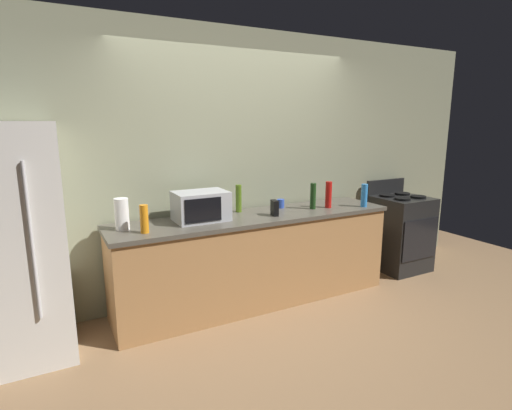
% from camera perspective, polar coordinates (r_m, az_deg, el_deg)
% --- Properties ---
extents(ground_plane, '(8.00, 8.00, 0.00)m').
position_cam_1_polar(ground_plane, '(3.92, 2.85, -15.55)').
color(ground_plane, '#93704C').
extents(back_wall, '(6.40, 0.10, 2.70)m').
position_cam_1_polar(back_wall, '(4.22, -2.63, 5.67)').
color(back_wall, gray).
rests_on(back_wall, ground_plane).
extents(counter_run, '(2.84, 0.64, 0.90)m').
position_cam_1_polar(counter_run, '(4.06, 0.00, -7.60)').
color(counter_run, '#B27F4C').
rests_on(counter_run, ground_plane).
extents(refrigerator, '(0.72, 0.73, 1.80)m').
position_cam_1_polar(refrigerator, '(3.51, -31.18, -4.84)').
color(refrigerator, white).
rests_on(refrigerator, ground_plane).
extents(stove_range, '(0.60, 0.61, 1.08)m').
position_cam_1_polar(stove_range, '(5.26, 19.66, -3.65)').
color(stove_range, black).
rests_on(stove_range, ground_plane).
extents(microwave, '(0.48, 0.35, 0.27)m').
position_cam_1_polar(microwave, '(3.73, -7.80, -0.15)').
color(microwave, '#B7BABF').
rests_on(microwave, counter_run).
extents(paper_towel_roll, '(0.12, 0.12, 0.27)m').
position_cam_1_polar(paper_towel_roll, '(3.56, -18.44, -1.24)').
color(paper_towel_roll, white).
rests_on(paper_towel_roll, counter_run).
extents(cordless_phone, '(0.07, 0.12, 0.15)m').
position_cam_1_polar(cordless_phone, '(3.90, 2.64, -0.41)').
color(cordless_phone, black).
rests_on(cordless_phone, counter_run).
extents(bottle_wine, '(0.06, 0.06, 0.27)m').
position_cam_1_polar(bottle_wine, '(4.22, 8.06, 1.26)').
color(bottle_wine, '#1E3F19').
rests_on(bottle_wine, counter_run).
extents(bottle_olive_oil, '(0.06, 0.06, 0.28)m').
position_cam_1_polar(bottle_olive_oil, '(4.04, -2.47, 0.93)').
color(bottle_olive_oil, '#4C6B19').
rests_on(bottle_olive_oil, counter_run).
extents(bottle_dish_soap, '(0.07, 0.07, 0.23)m').
position_cam_1_polar(bottle_dish_soap, '(3.41, -15.52, -1.92)').
color(bottle_dish_soap, orange).
rests_on(bottle_dish_soap, counter_run).
extents(bottle_hot_sauce, '(0.07, 0.07, 0.28)m').
position_cam_1_polar(bottle_hot_sauce, '(4.31, 10.21, 1.44)').
color(bottle_hot_sauce, red).
rests_on(bottle_hot_sauce, counter_run).
extents(bottle_spray_cleaner, '(0.07, 0.07, 0.24)m').
position_cam_1_polar(bottle_spray_cleaner, '(4.44, 15.04, 1.32)').
color(bottle_spray_cleaner, '#338CE5').
rests_on(bottle_spray_cleaner, counter_run).
extents(mug_blue, '(0.08, 0.08, 0.09)m').
position_cam_1_polar(mug_blue, '(4.26, 3.50, 0.21)').
color(mug_blue, '#2D4CB2').
rests_on(mug_blue, counter_run).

